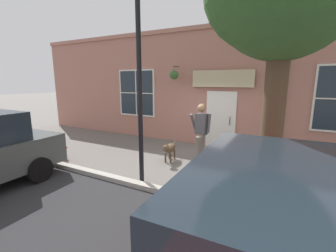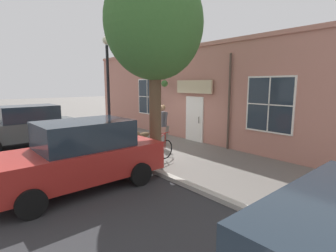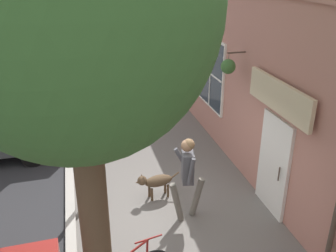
{
  "view_description": "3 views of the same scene",
  "coord_description": "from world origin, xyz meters",
  "px_view_note": "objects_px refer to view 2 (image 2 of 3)",
  "views": [
    {
      "loc": [
        6.02,
        2.38,
        2.45
      ],
      "look_at": [
        -1.18,
        -1.41,
        0.83
      ],
      "focal_mm": 24.0,
      "sensor_mm": 36.0,
      "label": 1
    },
    {
      "loc": [
        6.56,
        8.89,
        2.68
      ],
      "look_at": [
        0.04,
        1.0,
        1.03
      ],
      "focal_mm": 28.0,
      "sensor_mm": 36.0,
      "label": 2
    },
    {
      "loc": [
        1.6,
        6.26,
        4.91
      ],
      "look_at": [
        -0.41,
        -1.65,
        1.29
      ],
      "focal_mm": 40.0,
      "sensor_mm": 36.0,
      "label": 3
    }
  ],
  "objects_px": {
    "dog_on_leash": "(143,135)",
    "leaning_bicycle": "(159,151)",
    "pedestrian_walking": "(163,121)",
    "parked_car_mid_block": "(79,155)",
    "street_lamp": "(108,77)",
    "fire_hydrant": "(85,130)",
    "street_tree_by_curb": "(153,28)",
    "parked_car_nearest_curb": "(26,126)"
  },
  "relations": [
    {
      "from": "pedestrian_walking",
      "to": "parked_car_nearest_curb",
      "type": "height_order",
      "value": "pedestrian_walking"
    },
    {
      "from": "dog_on_leash",
      "to": "leaning_bicycle",
      "type": "height_order",
      "value": "leaning_bicycle"
    },
    {
      "from": "pedestrian_walking",
      "to": "street_lamp",
      "type": "relative_size",
      "value": 0.4
    },
    {
      "from": "street_tree_by_curb",
      "to": "leaning_bicycle",
      "type": "distance_m",
      "value": 4.01
    },
    {
      "from": "street_lamp",
      "to": "pedestrian_walking",
      "type": "bearing_deg",
      "value": 160.28
    },
    {
      "from": "pedestrian_walking",
      "to": "street_tree_by_curb",
      "type": "relative_size",
      "value": 0.29
    },
    {
      "from": "street_lamp",
      "to": "street_tree_by_curb",
      "type": "bearing_deg",
      "value": 93.88
    },
    {
      "from": "street_tree_by_curb",
      "to": "parked_car_mid_block",
      "type": "bearing_deg",
      "value": 6.91
    },
    {
      "from": "pedestrian_walking",
      "to": "parked_car_mid_block",
      "type": "bearing_deg",
      "value": 26.72
    },
    {
      "from": "parked_car_nearest_curb",
      "to": "fire_hydrant",
      "type": "bearing_deg",
      "value": -177.68
    },
    {
      "from": "dog_on_leash",
      "to": "street_tree_by_curb",
      "type": "relative_size",
      "value": 0.17
    },
    {
      "from": "dog_on_leash",
      "to": "fire_hydrant",
      "type": "distance_m",
      "value": 3.42
    },
    {
      "from": "street_tree_by_curb",
      "to": "fire_hydrant",
      "type": "bearing_deg",
      "value": -90.54
    },
    {
      "from": "pedestrian_walking",
      "to": "fire_hydrant",
      "type": "xyz_separation_m",
      "value": [
        1.87,
        -3.97,
        -0.71
      ]
    },
    {
      "from": "parked_car_mid_block",
      "to": "fire_hydrant",
      "type": "bearing_deg",
      "value": -112.99
    },
    {
      "from": "parked_car_nearest_curb",
      "to": "fire_hydrant",
      "type": "distance_m",
      "value": 2.7
    },
    {
      "from": "pedestrian_walking",
      "to": "leaning_bicycle",
      "type": "relative_size",
      "value": 1.1
    },
    {
      "from": "street_tree_by_curb",
      "to": "street_lamp",
      "type": "bearing_deg",
      "value": -86.12
    },
    {
      "from": "street_tree_by_curb",
      "to": "parked_car_nearest_curb",
      "type": "relative_size",
      "value": 1.43
    },
    {
      "from": "pedestrian_walking",
      "to": "dog_on_leash",
      "type": "distance_m",
      "value": 1.18
    },
    {
      "from": "pedestrian_walking",
      "to": "fire_hydrant",
      "type": "height_order",
      "value": "pedestrian_walking"
    },
    {
      "from": "parked_car_mid_block",
      "to": "fire_hydrant",
      "type": "distance_m",
      "value": 6.8
    },
    {
      "from": "dog_on_leash",
      "to": "parked_car_nearest_curb",
      "type": "height_order",
      "value": "parked_car_nearest_curb"
    },
    {
      "from": "pedestrian_walking",
      "to": "dog_on_leash",
      "type": "xyz_separation_m",
      "value": [
        0.46,
        -0.85,
        -0.69
      ]
    },
    {
      "from": "dog_on_leash",
      "to": "street_lamp",
      "type": "bearing_deg",
      "value": 3.21
    },
    {
      "from": "pedestrian_walking",
      "to": "parked_car_nearest_curb",
      "type": "xyz_separation_m",
      "value": [
        4.52,
        -3.86,
        -0.22
      ]
    },
    {
      "from": "pedestrian_walking",
      "to": "fire_hydrant",
      "type": "relative_size",
      "value": 2.35
    },
    {
      "from": "street_tree_by_curb",
      "to": "fire_hydrant",
      "type": "relative_size",
      "value": 8.1
    },
    {
      "from": "dog_on_leash",
      "to": "street_lamp",
      "type": "height_order",
      "value": "street_lamp"
    },
    {
      "from": "leaning_bicycle",
      "to": "parked_car_mid_block",
      "type": "distance_m",
      "value": 3.07
    },
    {
      "from": "parked_car_nearest_curb",
      "to": "parked_car_mid_block",
      "type": "height_order",
      "value": "same"
    },
    {
      "from": "leaning_bicycle",
      "to": "parked_car_mid_block",
      "type": "bearing_deg",
      "value": 9.76
    },
    {
      "from": "dog_on_leash",
      "to": "parked_car_mid_block",
      "type": "bearing_deg",
      "value": 37.6
    },
    {
      "from": "pedestrian_walking",
      "to": "dog_on_leash",
      "type": "bearing_deg",
      "value": -61.39
    },
    {
      "from": "leaning_bicycle",
      "to": "parked_car_nearest_curb",
      "type": "height_order",
      "value": "parked_car_nearest_curb"
    },
    {
      "from": "pedestrian_walking",
      "to": "parked_car_nearest_curb",
      "type": "bearing_deg",
      "value": -40.49
    },
    {
      "from": "fire_hydrant",
      "to": "parked_car_nearest_curb",
      "type": "bearing_deg",
      "value": 2.32
    },
    {
      "from": "parked_car_nearest_curb",
      "to": "street_lamp",
      "type": "xyz_separation_m",
      "value": [
        -2.41,
        3.11,
        2.08
      ]
    },
    {
      "from": "dog_on_leash",
      "to": "leaning_bicycle",
      "type": "xyz_separation_m",
      "value": [
        1.08,
        2.61,
        -0.04
      ]
    },
    {
      "from": "parked_car_nearest_curb",
      "to": "leaning_bicycle",
      "type": "bearing_deg",
      "value": 117.96
    },
    {
      "from": "fire_hydrant",
      "to": "dog_on_leash",
      "type": "bearing_deg",
      "value": 114.26
    },
    {
      "from": "parked_car_nearest_curb",
      "to": "street_lamp",
      "type": "distance_m",
      "value": 4.45
    }
  ]
}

